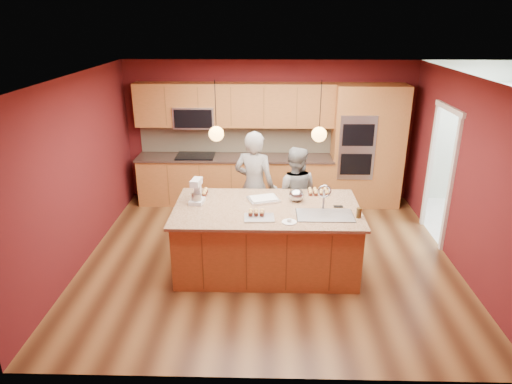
{
  "coord_description": "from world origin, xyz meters",
  "views": [
    {
      "loc": [
        -0.03,
        -6.15,
        3.46
      ],
      "look_at": [
        -0.18,
        -0.1,
        1.11
      ],
      "focal_mm": 32.0,
      "sensor_mm": 36.0,
      "label": 1
    }
  ],
  "objects_px": {
    "island": "(268,237)",
    "person_left": "(254,186)",
    "person_right": "(294,194)",
    "stand_mixer": "(197,193)",
    "mixing_bowl": "(296,195)"
  },
  "relations": [
    {
      "from": "island",
      "to": "stand_mixer",
      "type": "relative_size",
      "value": 7.33
    },
    {
      "from": "island",
      "to": "mixing_bowl",
      "type": "distance_m",
      "value": 0.73
    },
    {
      "from": "island",
      "to": "person_left",
      "type": "xyz_separation_m",
      "value": [
        -0.22,
        0.98,
        0.41
      ]
    },
    {
      "from": "island",
      "to": "stand_mixer",
      "type": "bearing_deg",
      "value": 171.57
    },
    {
      "from": "person_left",
      "to": "mixing_bowl",
      "type": "bearing_deg",
      "value": 147.79
    },
    {
      "from": "person_left",
      "to": "person_right",
      "type": "distance_m",
      "value": 0.66
    },
    {
      "from": "person_right",
      "to": "stand_mixer",
      "type": "bearing_deg",
      "value": 39.08
    },
    {
      "from": "island",
      "to": "person_left",
      "type": "distance_m",
      "value": 1.09
    },
    {
      "from": "island",
      "to": "person_left",
      "type": "bearing_deg",
      "value": 102.67
    },
    {
      "from": "island",
      "to": "person_right",
      "type": "xyz_separation_m",
      "value": [
        0.43,
        0.98,
        0.29
      ]
    },
    {
      "from": "island",
      "to": "person_left",
      "type": "relative_size",
      "value": 1.44
    },
    {
      "from": "person_left",
      "to": "stand_mixer",
      "type": "distance_m",
      "value": 1.17
    },
    {
      "from": "stand_mixer",
      "to": "mixing_bowl",
      "type": "xyz_separation_m",
      "value": [
        1.42,
        0.1,
        -0.06
      ]
    },
    {
      "from": "person_right",
      "to": "person_left",
      "type": "bearing_deg",
      "value": 9.1
    },
    {
      "from": "person_left",
      "to": "person_right",
      "type": "height_order",
      "value": "person_left"
    }
  ]
}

